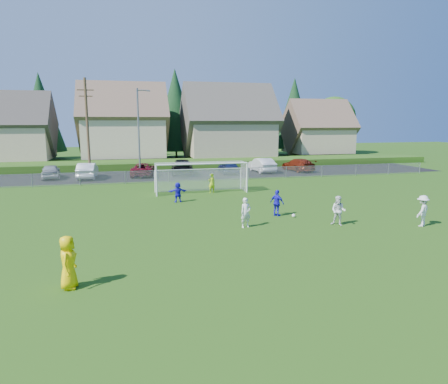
{
  "coord_description": "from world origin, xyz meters",
  "views": [
    {
      "loc": [
        -5.86,
        -15.79,
        5.77
      ],
      "look_at": [
        0.0,
        8.0,
        1.4
      ],
      "focal_mm": 32.0,
      "sensor_mm": 36.0,
      "label": 1
    }
  ],
  "objects_px": {
    "player_blue_b": "(178,192)",
    "car_c": "(143,169)",
    "car_d": "(182,167)",
    "car_a": "(51,171)",
    "goalkeeper": "(212,183)",
    "referee": "(68,262)",
    "soccer_ball": "(294,216)",
    "player_blue_a": "(277,203)",
    "player_white_c": "(422,211)",
    "player_white_b": "(338,211)",
    "player_white_a": "(246,213)",
    "soccer_goal": "(200,172)",
    "car_e": "(228,167)",
    "car_b": "(87,171)",
    "car_f": "(262,165)",
    "car_g": "(298,165)"
  },
  "relations": [
    {
      "from": "car_a",
      "to": "car_c",
      "type": "bearing_deg",
      "value": 172.05
    },
    {
      "from": "soccer_ball",
      "to": "car_f",
      "type": "height_order",
      "value": "car_f"
    },
    {
      "from": "player_white_a",
      "to": "player_white_b",
      "type": "xyz_separation_m",
      "value": [
        5.14,
        -0.84,
        0.01
      ]
    },
    {
      "from": "player_blue_a",
      "to": "car_b",
      "type": "relative_size",
      "value": 0.34
    },
    {
      "from": "car_d",
      "to": "soccer_goal",
      "type": "xyz_separation_m",
      "value": [
        -0.08,
        -11.41,
        0.81
      ]
    },
    {
      "from": "referee",
      "to": "player_blue_a",
      "type": "xyz_separation_m",
      "value": [
        10.98,
        8.4,
        -0.14
      ]
    },
    {
      "from": "soccer_ball",
      "to": "player_blue_a",
      "type": "xyz_separation_m",
      "value": [
        -0.86,
        0.58,
        0.7
      ]
    },
    {
      "from": "soccer_ball",
      "to": "car_e",
      "type": "bearing_deg",
      "value": 86.58
    },
    {
      "from": "player_blue_a",
      "to": "car_a",
      "type": "relative_size",
      "value": 0.38
    },
    {
      "from": "player_white_a",
      "to": "car_d",
      "type": "bearing_deg",
      "value": 78.53
    },
    {
      "from": "goalkeeper",
      "to": "soccer_goal",
      "type": "relative_size",
      "value": 0.21
    },
    {
      "from": "player_white_c",
      "to": "car_g",
      "type": "height_order",
      "value": "player_white_c"
    },
    {
      "from": "player_white_b",
      "to": "player_blue_a",
      "type": "xyz_separation_m",
      "value": [
        -2.5,
        2.93,
        -0.02
      ]
    },
    {
      "from": "goalkeeper",
      "to": "car_e",
      "type": "distance_m",
      "value": 12.03
    },
    {
      "from": "goalkeeper",
      "to": "referee",
      "type": "bearing_deg",
      "value": 51.67
    },
    {
      "from": "player_blue_b",
      "to": "car_g",
      "type": "distance_m",
      "value": 21.77
    },
    {
      "from": "car_d",
      "to": "goalkeeper",
      "type": "bearing_deg",
      "value": 101.37
    },
    {
      "from": "player_white_b",
      "to": "car_c",
      "type": "bearing_deg",
      "value": 158.0
    },
    {
      "from": "player_white_a",
      "to": "goalkeeper",
      "type": "bearing_deg",
      "value": 75.51
    },
    {
      "from": "soccer_goal",
      "to": "player_blue_b",
      "type": "bearing_deg",
      "value": -122.62
    },
    {
      "from": "player_white_a",
      "to": "car_c",
      "type": "xyz_separation_m",
      "value": [
        -4.52,
        22.61,
        -0.13
      ]
    },
    {
      "from": "car_c",
      "to": "soccer_goal",
      "type": "bearing_deg",
      "value": 118.29
    },
    {
      "from": "player_blue_b",
      "to": "car_d",
      "type": "distance_m",
      "value": 15.25
    },
    {
      "from": "referee",
      "to": "car_f",
      "type": "bearing_deg",
      "value": -22.13
    },
    {
      "from": "referee",
      "to": "goalkeeper",
      "type": "height_order",
      "value": "referee"
    },
    {
      "from": "player_blue_b",
      "to": "car_c",
      "type": "bearing_deg",
      "value": -85.37
    },
    {
      "from": "player_white_a",
      "to": "soccer_goal",
      "type": "height_order",
      "value": "soccer_goal"
    },
    {
      "from": "car_g",
      "to": "car_b",
      "type": "bearing_deg",
      "value": -5.66
    },
    {
      "from": "player_blue_a",
      "to": "car_c",
      "type": "xyz_separation_m",
      "value": [
        -7.16,
        20.52,
        -0.12
      ]
    },
    {
      "from": "player_white_a",
      "to": "player_white_c",
      "type": "height_order",
      "value": "player_white_c"
    },
    {
      "from": "player_white_a",
      "to": "goalkeeper",
      "type": "xyz_separation_m",
      "value": [
        0.43,
        10.92,
        -0.03
      ]
    },
    {
      "from": "car_g",
      "to": "soccer_ball",
      "type": "bearing_deg",
      "value": 58.21
    },
    {
      "from": "player_white_a",
      "to": "car_c",
      "type": "bearing_deg",
      "value": 89.07
    },
    {
      "from": "player_blue_a",
      "to": "player_blue_b",
      "type": "xyz_separation_m",
      "value": [
        -5.36,
        5.72,
        -0.09
      ]
    },
    {
      "from": "car_b",
      "to": "car_d",
      "type": "bearing_deg",
      "value": -173.49
    },
    {
      "from": "car_d",
      "to": "car_a",
      "type": "bearing_deg",
      "value": 7.84
    },
    {
      "from": "car_b",
      "to": "car_d",
      "type": "height_order",
      "value": "car_d"
    },
    {
      "from": "player_white_b",
      "to": "player_white_c",
      "type": "xyz_separation_m",
      "value": [
        4.42,
        -1.27,
        0.04
      ]
    },
    {
      "from": "player_blue_b",
      "to": "car_a",
      "type": "bearing_deg",
      "value": -56.14
    },
    {
      "from": "soccer_ball",
      "to": "car_c",
      "type": "bearing_deg",
      "value": 110.82
    },
    {
      "from": "player_blue_a",
      "to": "car_e",
      "type": "xyz_separation_m",
      "value": [
        2.09,
        20.06,
        -0.08
      ]
    },
    {
      "from": "car_f",
      "to": "soccer_goal",
      "type": "distance_m",
      "value": 14.62
    },
    {
      "from": "player_white_c",
      "to": "player_blue_a",
      "type": "bearing_deg",
      "value": -60.6
    },
    {
      "from": "player_blue_a",
      "to": "car_c",
      "type": "bearing_deg",
      "value": -16.46
    },
    {
      "from": "soccer_ball",
      "to": "car_b",
      "type": "bearing_deg",
      "value": 123.51
    },
    {
      "from": "car_d",
      "to": "car_e",
      "type": "height_order",
      "value": "car_d"
    },
    {
      "from": "car_f",
      "to": "player_blue_b",
      "type": "bearing_deg",
      "value": 49.67
    },
    {
      "from": "car_b",
      "to": "player_white_b",
      "type": "bearing_deg",
      "value": 125.44
    },
    {
      "from": "goalkeeper",
      "to": "car_d",
      "type": "distance_m",
      "value": 11.98
    },
    {
      "from": "soccer_ball",
      "to": "player_blue_a",
      "type": "relative_size",
      "value": 0.14
    }
  ]
}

